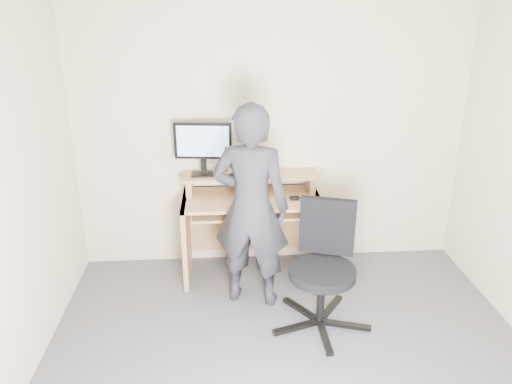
{
  "coord_description": "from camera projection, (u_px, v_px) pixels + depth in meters",
  "views": [
    {
      "loc": [
        -0.44,
        -2.57,
        2.37
      ],
      "look_at": [
        -0.19,
        1.05,
        0.95
      ],
      "focal_mm": 35.0,
      "sensor_mm": 36.0,
      "label": 1
    }
  ],
  "objects": [
    {
      "name": "monitor",
      "position": [
        203.0,
        144.0,
        4.28
      ],
      "size": [
        0.5,
        0.14,
        0.47
      ],
      "rotation": [
        0.0,
        0.0,
        -0.11
      ],
      "color": "black",
      "rests_on": "desk"
    },
    {
      "name": "external_drive",
      "position": [
        247.0,
        163.0,
        4.38
      ],
      "size": [
        0.08,
        0.13,
        0.2
      ],
      "primitive_type": "cube",
      "rotation": [
        0.0,
        0.0,
        0.06
      ],
      "color": "black",
      "rests_on": "desk"
    },
    {
      "name": "keyboard",
      "position": [
        257.0,
        210.0,
        4.29
      ],
      "size": [
        0.49,
        0.29,
        0.03
      ],
      "primitive_type": "cube",
      "rotation": [
        0.0,
        0.0,
        0.25
      ],
      "color": "black",
      "rests_on": "desk"
    },
    {
      "name": "office_chair",
      "position": [
        324.0,
        262.0,
        3.74
      ],
      "size": [
        0.76,
        0.72,
        0.95
      ],
      "rotation": [
        0.0,
        0.0,
        -0.31
      ],
      "color": "black",
      "rests_on": "ground"
    },
    {
      "name": "mouse",
      "position": [
        295.0,
        198.0,
        4.26
      ],
      "size": [
        0.1,
        0.07,
        0.04
      ],
      "primitive_type": "ellipsoid",
      "rotation": [
        0.0,
        0.0,
        -0.06
      ],
      "color": "black",
      "rests_on": "desk"
    },
    {
      "name": "charger",
      "position": [
        231.0,
        176.0,
        4.31
      ],
      "size": [
        0.05,
        0.05,
        0.03
      ],
      "primitive_type": "cube",
      "rotation": [
        0.0,
        0.0,
        -0.18
      ],
      "color": "black",
      "rests_on": "desk"
    },
    {
      "name": "ground",
      "position": [
        296.0,
        384.0,
        3.28
      ],
      "size": [
        3.5,
        3.5,
        0.0
      ],
      "primitive_type": "plane",
      "color": "#58585D",
      "rests_on": "ground"
    },
    {
      "name": "smartphone",
      "position": [
        275.0,
        173.0,
        4.41
      ],
      "size": [
        0.08,
        0.14,
        0.01
      ],
      "primitive_type": "cube",
      "rotation": [
        0.0,
        0.0,
        0.13
      ],
      "color": "black",
      "rests_on": "desk"
    },
    {
      "name": "headphones",
      "position": [
        222.0,
        171.0,
        4.45
      ],
      "size": [
        0.18,
        0.18,
        0.06
      ],
      "primitive_type": "torus",
      "rotation": [
        0.26,
        0.0,
        -0.17
      ],
      "color": "silver",
      "rests_on": "desk"
    },
    {
      "name": "person",
      "position": [
        251.0,
        207.0,
        3.9
      ],
      "size": [
        0.69,
        0.54,
        1.67
      ],
      "primitive_type": "imported",
      "rotation": [
        0.0,
        0.0,
        2.89
      ],
      "color": "black",
      "rests_on": "ground"
    },
    {
      "name": "travel_mug",
      "position": [
        259.0,
        163.0,
        4.41
      ],
      "size": [
        0.1,
        0.1,
        0.19
      ],
      "primitive_type": "cylinder",
      "rotation": [
        0.0,
        0.0,
        -0.25
      ],
      "color": "silver",
      "rests_on": "desk"
    },
    {
      "name": "desk",
      "position": [
        251.0,
        214.0,
        4.48
      ],
      "size": [
        1.2,
        0.6,
        0.91
      ],
      "color": "tan",
      "rests_on": "ground"
    },
    {
      "name": "back_wall",
      "position": [
        272.0,
        132.0,
        4.45
      ],
      "size": [
        3.5,
        0.02,
        2.5
      ],
      "primitive_type": "cube",
      "color": "beige",
      "rests_on": "ground"
    }
  ]
}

